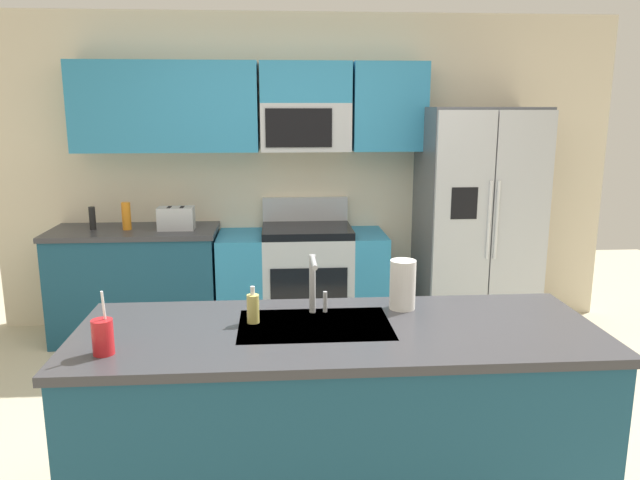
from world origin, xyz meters
name	(u,v)px	position (x,y,z in m)	size (l,w,h in m)	color
ground_plane	(328,447)	(0.00, 0.00, 0.00)	(9.00, 9.00, 0.00)	beige
kitchen_wall_unit	(290,153)	(-0.14, 2.08, 1.47)	(5.20, 0.43, 2.60)	beige
back_counter	(137,283)	(-1.41, 1.80, 0.45)	(1.32, 0.63, 0.90)	navy
range_oven	(302,281)	(-0.06, 1.80, 0.44)	(1.36, 0.61, 1.10)	#B7BABF
refrigerator	(476,223)	(1.36, 1.73, 0.93)	(0.90, 0.76, 1.85)	#4C4F54
island_counter	(337,420)	(0.00, -0.53, 0.45)	(2.31, 0.86, 0.90)	navy
toaster	(176,218)	(-1.06, 1.75, 0.99)	(0.28, 0.16, 0.18)	#B7BABF
pepper_mill	(92,218)	(-1.72, 1.80, 0.99)	(0.05, 0.05, 0.18)	black
bottle_orange	(126,216)	(-1.45, 1.78, 1.01)	(0.07, 0.07, 0.22)	orange
sink_faucet	(314,280)	(-0.10, -0.34, 1.07)	(0.08, 0.21, 0.28)	#B7BABF
drink_cup_red	(103,337)	(-0.95, -0.76, 0.97)	(0.08, 0.08, 0.26)	red
soap_dispenser	(253,308)	(-0.38, -0.44, 0.97)	(0.06, 0.06, 0.17)	#D8CC66
paper_towel_roll	(403,285)	(0.33, -0.29, 1.02)	(0.12, 0.12, 0.24)	white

